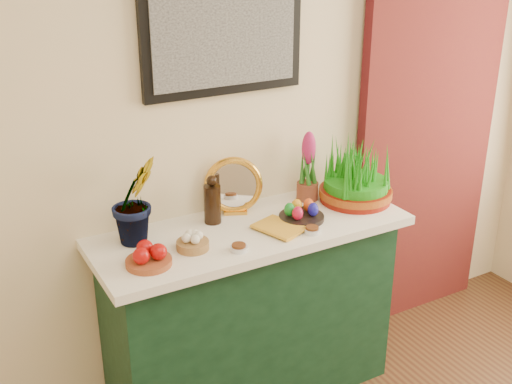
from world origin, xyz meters
The scene contains 13 objects.
sideboard centered at (0.06, 2.00, 0.42)m, with size 1.30×0.45×0.85m, color #153B23.
tablecloth centered at (0.06, 2.00, 0.87)m, with size 1.40×0.55×0.04m, color white.
hyacinth_green centered at (-0.41, 2.11, 1.13)m, with size 0.24×0.21×0.49m, color #2C7522.
apple_bowl centered at (-0.45, 1.89, 0.93)m, with size 0.23×0.23×0.09m.
garlic_basket centered at (-0.25, 1.93, 0.92)m, with size 0.14×0.14×0.07m.
vinegar_cruet centered at (-0.06, 2.12, 0.99)m, with size 0.08×0.08×0.22m.
mirror centered at (0.07, 2.17, 1.02)m, with size 0.27×0.16×0.27m.
book centered at (0.08, 1.88, 0.90)m, with size 0.14×0.20×0.03m, color gold.
spice_dish_left centered at (-0.09, 1.83, 0.90)m, with size 0.07×0.07×0.03m.
spice_dish_right centered at (0.26, 1.82, 0.90)m, with size 0.07×0.07×0.03m.
egg_plate centered at (0.29, 1.96, 0.92)m, with size 0.25×0.25×0.08m.
hyacinth_pink centered at (0.44, 2.13, 1.04)m, with size 0.10×0.10×0.34m.
wheatgrass_sabzeh centered at (0.63, 2.01, 1.01)m, with size 0.35×0.35×0.28m.
Camera 1 is at (-1.15, -0.21, 2.11)m, focal length 45.00 mm.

